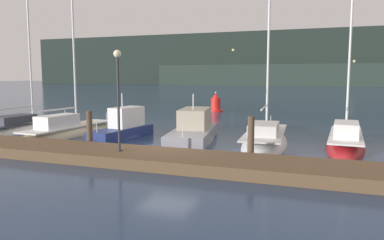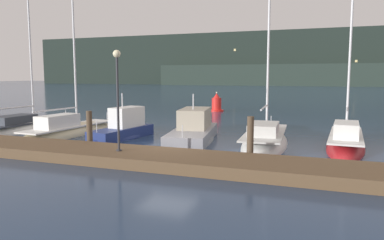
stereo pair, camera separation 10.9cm
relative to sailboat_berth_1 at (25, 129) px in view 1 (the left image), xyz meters
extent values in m
plane|color=navy|center=(11.96, -3.65, -0.10)|extent=(400.00, 400.00, 0.00)
cube|color=brown|center=(11.96, -5.70, 0.13)|extent=(31.95, 2.80, 0.45)
cylinder|color=#4C3D2D|center=(7.97, -4.05, 0.85)|extent=(0.28, 0.28, 1.90)
cylinder|color=#4C3D2D|center=(15.94, -4.05, 0.87)|extent=(0.28, 0.28, 1.93)
ellipsoid|color=white|center=(0.00, 0.06, -0.10)|extent=(2.75, 8.37, 1.47)
cube|color=#333842|center=(0.00, 0.06, 0.43)|extent=(2.31, 7.03, 0.08)
cube|color=#333842|center=(-0.04, -0.94, 0.72)|extent=(1.56, 2.70, 0.51)
cylinder|color=silver|center=(0.03, 0.72, 6.09)|extent=(0.12, 0.12, 11.33)
cylinder|color=silver|center=(-0.03, -0.83, 1.47)|extent=(0.21, 3.10, 0.09)
cylinder|color=silver|center=(0.15, 3.86, 0.68)|extent=(0.04, 0.04, 0.50)
ellipsoid|color=beige|center=(4.17, -0.75, -0.10)|extent=(2.44, 8.16, 1.45)
cube|color=silver|center=(4.17, -0.75, 0.46)|extent=(2.05, 6.85, 0.08)
cube|color=silver|center=(4.10, -1.72, 0.87)|extent=(1.31, 2.65, 0.74)
cylinder|color=silver|center=(4.21, -0.11, 4.82)|extent=(0.12, 0.12, 8.73)
cylinder|color=silver|center=(4.09, -1.82, 1.56)|extent=(0.32, 3.43, 0.09)
cylinder|color=silver|center=(4.42, 2.94, 0.71)|extent=(0.04, 0.04, 0.50)
ellipsoid|color=navy|center=(7.76, -0.68, -0.10)|extent=(2.21, 5.09, 1.08)
cube|color=navy|center=(7.76, -0.68, 0.21)|extent=(2.02, 4.58, 0.62)
cube|color=silver|center=(7.83, -0.20, 1.10)|extent=(1.34, 2.29, 1.16)
cube|color=black|center=(7.97, 0.78, 1.28)|extent=(0.95, 0.36, 0.52)
cylinder|color=silver|center=(7.78, -0.59, 2.10)|extent=(0.07, 0.07, 0.82)
cylinder|color=silver|center=(7.48, -2.73, 0.82)|extent=(0.04, 0.04, 0.60)
ellipsoid|color=gray|center=(11.92, -0.07, -0.10)|extent=(3.40, 7.14, 1.02)
cube|color=gray|center=(11.92, -0.07, 0.23)|extent=(3.10, 6.44, 0.66)
cube|color=#A39984|center=(11.80, 0.60, 1.11)|extent=(2.02, 3.24, 1.08)
cube|color=black|center=(11.56, 1.95, 1.27)|extent=(1.35, 0.46, 0.49)
cylinder|color=silver|center=(11.90, 0.06, 2.08)|extent=(0.07, 0.07, 0.86)
cylinder|color=silver|center=(12.43, -2.91, 0.87)|extent=(0.04, 0.04, 0.60)
ellipsoid|color=white|center=(15.90, 0.07, -0.10)|extent=(2.78, 7.85, 1.36)
cube|color=silver|center=(15.90, 0.07, 0.57)|extent=(2.33, 6.60, 0.08)
cube|color=silver|center=(15.96, -0.85, 0.89)|extent=(1.52, 2.56, 0.55)
cylinder|color=silver|center=(15.86, 0.69, 5.47)|extent=(0.12, 0.12, 9.80)
cylinder|color=silver|center=(15.96, -0.82, 1.95)|extent=(0.29, 3.03, 0.09)
cylinder|color=silver|center=(15.67, 3.61, 0.82)|extent=(0.04, 0.04, 0.50)
ellipsoid|color=red|center=(19.83, 0.70, -0.10)|extent=(2.12, 7.30, 1.27)
cube|color=silver|center=(19.83, 0.70, 0.55)|extent=(1.78, 6.13, 0.08)
cube|color=silver|center=(19.79, -0.16, 0.94)|extent=(1.19, 2.36, 0.70)
cylinder|color=silver|center=(19.85, 1.28, 5.46)|extent=(0.12, 0.12, 9.83)
cylinder|color=silver|center=(19.80, -0.01, 1.89)|extent=(0.20, 2.60, 0.09)
cylinder|color=silver|center=(19.96, 4.03, 0.80)|extent=(0.04, 0.04, 0.50)
cylinder|color=red|center=(8.16, 17.16, -0.02)|extent=(1.44, 1.44, 0.16)
cylinder|color=red|center=(8.16, 17.16, 0.66)|extent=(0.96, 0.96, 1.20)
cone|color=red|center=(8.16, 17.16, 1.51)|extent=(0.67, 0.67, 0.50)
sphere|color=#F9EAB7|center=(8.16, 17.16, 1.81)|extent=(0.16, 0.16, 0.16)
cylinder|color=#2D2D33|center=(10.71, -5.84, 0.38)|extent=(0.24, 0.24, 0.06)
cylinder|color=#2D2D33|center=(10.71, -5.84, 2.34)|extent=(0.10, 0.10, 3.85)
sphere|color=#F9EAB7|center=(10.71, -5.84, 4.40)|extent=(0.32, 0.32, 0.32)
cube|color=#1E2823|center=(11.96, 130.77, 10.07)|extent=(240.00, 16.00, 20.34)
cube|color=#26332C|center=(27.81, 120.77, 3.75)|extent=(144.00, 10.00, 7.70)
cube|color=#F4DB8C|center=(-16.07, 122.72, 13.36)|extent=(0.80, 0.10, 0.80)
cube|color=#F4DB8C|center=(20.55, 122.72, 3.85)|extent=(0.80, 0.10, 0.80)
cube|color=#F4DB8C|center=(-46.88, 122.72, 2.76)|extent=(0.80, 0.10, 0.80)
cube|color=#F4DB8C|center=(26.91, 122.72, 8.53)|extent=(0.80, 0.10, 0.80)
cube|color=#F4DB8C|center=(-4.17, 122.72, 4.31)|extent=(0.80, 0.10, 0.80)
camera|label=1|loc=(18.90, -19.38, 3.51)|focal=35.00mm
camera|label=2|loc=(19.01, -19.34, 3.51)|focal=35.00mm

